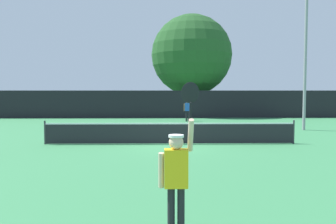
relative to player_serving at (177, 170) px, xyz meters
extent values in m
plane|color=#387F4C|center=(0.17, 10.02, -1.12)|extent=(120.00, 120.00, 0.00)
cube|color=#232328|center=(0.17, 10.02, -0.65)|extent=(11.34, 0.03, 0.91)
cube|color=white|center=(0.17, 10.02, -0.19)|extent=(11.34, 0.04, 0.06)
cylinder|color=#333338|center=(-5.51, 10.02, -0.59)|extent=(0.08, 0.08, 1.07)
cylinder|color=#333338|center=(5.84, 10.02, -0.59)|extent=(0.08, 0.08, 1.07)
cube|color=black|center=(0.17, 25.44, 0.12)|extent=(36.65, 0.12, 2.48)
cube|color=yellow|center=(-0.01, -0.01, 0.03)|extent=(0.38, 0.22, 0.62)
sphere|color=beige|center=(-0.01, -0.01, 0.45)|extent=(0.24, 0.24, 0.24)
cylinder|color=white|center=(-0.01, -0.01, 0.55)|extent=(0.25, 0.25, 0.04)
cylinder|color=black|center=(-0.09, -0.01, -0.70)|extent=(0.12, 0.12, 0.84)
cylinder|color=black|center=(0.07, -0.01, -0.70)|extent=(0.12, 0.12, 0.84)
cylinder|color=beige|center=(-0.25, -0.01, -0.01)|extent=(0.09, 0.18, 0.59)
cylinder|color=beige|center=(0.23, 0.07, 0.55)|extent=(0.09, 0.33, 0.57)
cylinder|color=black|center=(0.23, 0.13, 0.95)|extent=(0.04, 0.11, 0.28)
ellipsoid|color=black|center=(0.23, 0.19, 1.24)|extent=(0.30, 0.13, 0.36)
cube|color=blue|center=(1.85, 21.69, 0.04)|extent=(0.38, 0.22, 0.63)
sphere|color=#8C6647|center=(1.85, 21.69, 0.46)|extent=(0.24, 0.24, 0.24)
cylinder|color=white|center=(1.85, 21.69, 0.56)|extent=(0.25, 0.25, 0.04)
cylinder|color=black|center=(1.77, 21.69, -0.70)|extent=(0.12, 0.12, 0.85)
cylinder|color=black|center=(1.93, 21.69, -0.70)|extent=(0.12, 0.12, 0.85)
cylinder|color=#8C6647|center=(1.61, 21.69, 0.00)|extent=(0.09, 0.18, 0.60)
cylinder|color=#8C6647|center=(2.09, 21.69, 0.00)|extent=(0.09, 0.16, 0.59)
sphere|color=#CCE033|center=(-0.96, 13.15, -1.09)|extent=(0.07, 0.07, 0.07)
cylinder|color=gray|center=(8.62, 15.48, 3.54)|extent=(0.18, 0.18, 9.32)
cylinder|color=brown|center=(2.81, 28.86, 0.39)|extent=(0.56, 0.56, 3.04)
sphere|color=#235123|center=(2.81, 28.86, 4.92)|extent=(8.01, 8.01, 8.01)
cube|color=black|center=(-7.29, 32.15, -0.52)|extent=(2.26, 4.35, 0.90)
cube|color=#2D333D|center=(-7.29, 31.85, 0.25)|extent=(1.89, 2.34, 0.64)
cylinder|color=black|center=(-8.14, 33.55, -0.82)|extent=(0.22, 0.60, 0.60)
cylinder|color=black|center=(-6.44, 33.55, -0.82)|extent=(0.22, 0.60, 0.60)
cylinder|color=black|center=(-8.14, 30.75, -0.82)|extent=(0.22, 0.60, 0.60)
cylinder|color=black|center=(-6.44, 30.75, -0.82)|extent=(0.22, 0.60, 0.60)
cube|color=navy|center=(-3.03, 32.67, -0.52)|extent=(2.31, 4.37, 0.90)
cube|color=#2D333D|center=(-3.03, 32.37, 0.25)|extent=(1.91, 2.36, 0.64)
cylinder|color=black|center=(-3.88, 34.07, -0.82)|extent=(0.22, 0.60, 0.60)
cylinder|color=black|center=(-2.18, 34.07, -0.82)|extent=(0.22, 0.60, 0.60)
cylinder|color=black|center=(-3.88, 31.27, -0.82)|extent=(0.22, 0.60, 0.60)
cylinder|color=black|center=(-2.18, 31.27, -0.82)|extent=(0.22, 0.60, 0.60)
cube|color=#B7B7BC|center=(2.26, 30.93, -0.52)|extent=(2.31, 4.37, 0.90)
cube|color=#2D333D|center=(2.26, 30.63, 0.25)|extent=(1.91, 2.36, 0.64)
cylinder|color=black|center=(1.41, 32.33, -0.82)|extent=(0.22, 0.60, 0.60)
cylinder|color=black|center=(3.11, 32.33, -0.82)|extent=(0.22, 0.60, 0.60)
cylinder|color=black|center=(1.41, 29.53, -0.82)|extent=(0.22, 0.60, 0.60)
cylinder|color=black|center=(3.11, 29.53, -0.82)|extent=(0.22, 0.60, 0.60)
camera|label=1|loc=(-0.25, -5.44, 1.26)|focal=36.51mm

